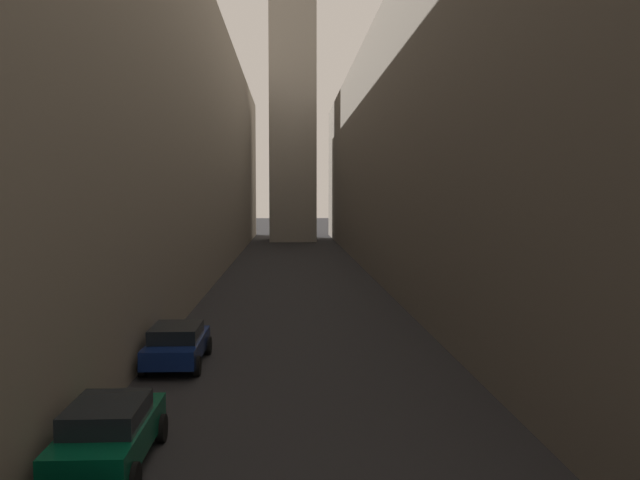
# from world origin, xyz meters

# --- Properties ---
(ground_plane) EXTENTS (264.00, 264.00, 0.00)m
(ground_plane) POSITION_xyz_m (0.00, 48.00, 0.00)
(ground_plane) COLOR #232326
(building_block_left) EXTENTS (15.39, 108.00, 19.42)m
(building_block_left) POSITION_xyz_m (-13.19, 50.00, 9.71)
(building_block_left) COLOR gray
(building_block_left) RESTS_ON ground
(building_block_right) EXTENTS (13.30, 108.00, 18.33)m
(building_block_right) POSITION_xyz_m (12.15, 50.00, 9.17)
(building_block_right) COLOR #60594F
(building_block_right) RESTS_ON ground
(parked_car_left_third) EXTENTS (1.87, 4.21, 1.47)m
(parked_car_left_third) POSITION_xyz_m (-4.40, 17.47, 0.78)
(parked_car_left_third) COLOR #05472D
(parked_car_left_third) RESTS_ON ground
(parked_car_left_far) EXTENTS (1.97, 4.36, 1.43)m
(parked_car_left_far) POSITION_xyz_m (-4.40, 26.17, 0.76)
(parked_car_left_far) COLOR navy
(parked_car_left_far) RESTS_ON ground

